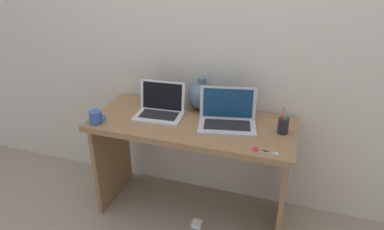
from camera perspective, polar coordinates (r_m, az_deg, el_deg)
The scene contains 10 objects.
ground_plane at distance 2.68m, azimuth 0.00°, elevation -15.33°, with size 6.00×6.00×0.00m, color gray.
back_wall at distance 2.39m, azimuth 2.44°, elevation 12.20°, with size 4.40×0.04×2.40m, color beige.
desk at distance 2.34m, azimuth 0.00°, elevation -4.80°, with size 1.33×0.56×0.74m.
laptop_left at distance 2.34m, azimuth -5.18°, elevation 1.35°, with size 0.32×0.24×0.22m.
laptop_right at distance 2.22m, azimuth 5.79°, elevation -0.09°, with size 0.40×0.30×0.23m.
green_vase at distance 2.41m, azimuth 1.63°, elevation 3.23°, with size 0.20×0.20×0.23m.
coffee_mug at distance 2.31m, azimuth -15.41°, elevation -0.35°, with size 0.12×0.08×0.08m.
pen_cup at distance 2.18m, azimuth 14.67°, elevation -1.66°, with size 0.06×0.06×0.17m.
scissors at distance 1.99m, azimuth 11.12°, elevation -5.64°, with size 0.15×0.05×0.01m.
power_brick at distance 2.56m, azimuth 0.82°, elevation -17.35°, with size 0.07×0.07×0.03m, color white.
Camera 1 is at (0.62, -1.91, 1.77)m, focal length 32.66 mm.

